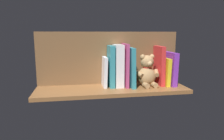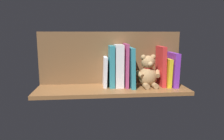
% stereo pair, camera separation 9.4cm
% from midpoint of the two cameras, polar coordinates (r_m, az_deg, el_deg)
% --- Properties ---
extents(ground_plane, '(0.90, 0.27, 0.02)m').
position_cam_midpoint_polar(ground_plane, '(1.26, 2.16, -5.38)').
color(ground_plane, brown).
extents(shelf_back_panel, '(0.90, 0.02, 0.33)m').
position_cam_midpoint_polar(shelf_back_panel, '(1.33, 1.56, 3.34)').
color(shelf_back_panel, brown).
rests_on(shelf_back_panel, ground_plane).
extents(book_0, '(0.03, 0.16, 0.21)m').
position_cam_midpoint_polar(book_0, '(1.35, 18.23, 0.19)').
color(book_0, purple).
rests_on(book_0, ground_plane).
extents(book_1, '(0.03, 0.16, 0.17)m').
position_cam_midpoint_polar(book_1, '(1.35, 16.70, -0.52)').
color(book_1, yellow).
rests_on(book_1, ground_plane).
extents(book_2, '(0.03, 0.14, 0.25)m').
position_cam_midpoint_polar(book_2, '(1.33, 15.32, 1.05)').
color(book_2, red).
rests_on(book_2, ground_plane).
extents(teddy_bear, '(0.16, 0.13, 0.20)m').
position_cam_midpoint_polar(teddy_bear, '(1.29, 12.00, -0.72)').
color(teddy_bear, tan).
rests_on(teddy_bear, ground_plane).
extents(book_3, '(0.03, 0.17, 0.24)m').
position_cam_midpoint_polar(book_3, '(1.27, 7.39, 0.75)').
color(book_3, teal).
rests_on(book_3, ground_plane).
extents(book_4, '(0.02, 0.15, 0.26)m').
position_cam_midpoint_polar(book_4, '(1.27, 5.96, 1.30)').
color(book_4, '#B23F72').
rests_on(book_4, ground_plane).
extents(dictionary_thick_white, '(0.05, 0.13, 0.26)m').
position_cam_midpoint_polar(dictionary_thick_white, '(1.27, 4.00, 1.21)').
color(dictionary_thick_white, white).
rests_on(dictionary_thick_white, ground_plane).
extents(book_5, '(0.03, 0.13, 0.25)m').
position_cam_midpoint_polar(book_5, '(1.26, 1.78, 1.04)').
color(book_5, teal).
rests_on(book_5, ground_plane).
extents(book_6, '(0.03, 0.12, 0.18)m').
position_cam_midpoint_polar(book_6, '(1.27, 0.20, -0.47)').
color(book_6, silver).
rests_on(book_6, ground_plane).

